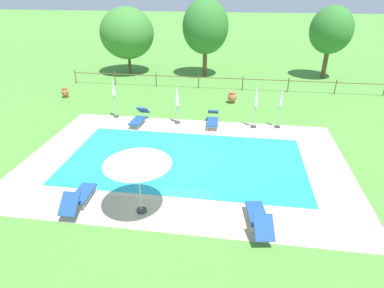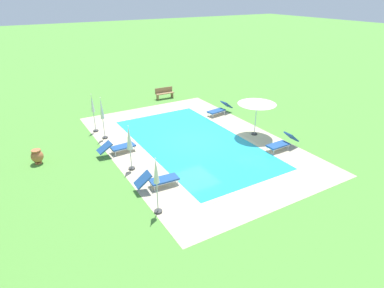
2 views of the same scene
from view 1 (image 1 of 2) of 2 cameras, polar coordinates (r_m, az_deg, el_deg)
ground_plane at (r=14.54m, az=-1.30°, el=-2.93°), size 160.00×160.00×0.00m
pool_deck_paving at (r=14.54m, az=-1.30°, el=-2.91°), size 14.47×9.47×0.01m
swimming_pool_water at (r=14.54m, az=-1.30°, el=-2.91°), size 10.63×5.63×0.01m
pool_coping_rim at (r=14.54m, az=-1.30°, el=-2.89°), size 11.11×6.11×0.01m
sun_lounger_north_near_steps at (r=18.39m, az=-9.41°, el=4.65°), size 0.72×2.02×0.85m
sun_lounger_north_mid at (r=10.92m, az=11.82°, el=-12.74°), size 0.91×2.06×0.85m
sun_lounger_north_far at (r=18.02m, az=3.73°, el=4.45°), size 0.71×2.07×0.76m
sun_lounger_north_end at (r=12.28m, az=-19.51°, el=-8.86°), size 0.64×1.99×0.87m
patio_umbrella_open_foreground at (r=10.51m, az=-9.76°, el=-2.80°), size 2.26×2.26×2.31m
patio_umbrella_closed_row_west at (r=17.92m, az=15.54°, el=7.35°), size 0.32×0.32×2.42m
patio_umbrella_closed_row_mid_west at (r=17.88m, az=-2.71°, el=8.32°), size 0.32×0.32×2.32m
patio_umbrella_closed_row_centre at (r=19.24m, az=-13.84°, el=9.17°), size 0.32×0.32×2.44m
patio_umbrella_closed_row_mid_east at (r=17.59m, az=11.35°, el=7.83°), size 0.32×0.32×2.53m
terracotta_urn_near_fence at (r=21.61m, az=7.19°, el=8.30°), size 0.60×0.60×0.75m
terracotta_urn_by_tree at (r=24.18m, az=-21.72°, el=8.57°), size 0.48×0.48×0.71m
perimeter_fence at (r=24.38m, az=5.13°, el=11.27°), size 23.14×0.08×1.05m
tree_far_west at (r=27.62m, az=2.41°, el=20.15°), size 3.73×3.73×6.15m
tree_west_mid at (r=29.06m, az=23.59°, el=18.12°), size 3.35×3.35×5.68m
tree_centre at (r=29.04m, az=-11.52°, el=18.79°), size 4.50×4.50×5.48m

